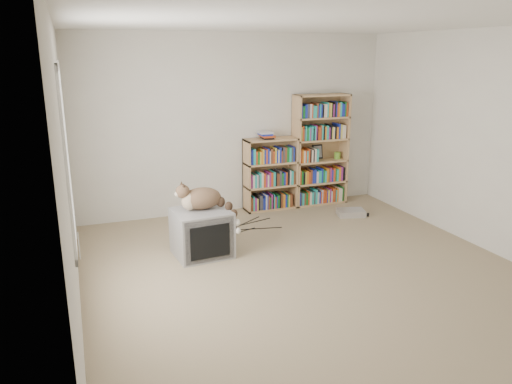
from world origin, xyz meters
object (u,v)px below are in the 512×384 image
object	(u,v)px
crt_tv	(202,233)
bookcase_tall	(319,152)
dvd_player	(351,213)
cat	(207,202)
bookcase_short	(270,176)

from	to	relation	value
crt_tv	bookcase_tall	bearing A→B (deg)	27.34
dvd_player	bookcase_tall	bearing A→B (deg)	116.80
dvd_player	cat	bearing A→B (deg)	-149.28
crt_tv	bookcase_tall	size ratio (longest dim) A/B	0.40
crt_tv	bookcase_tall	distance (m)	2.63
bookcase_tall	bookcase_short	bearing A→B (deg)	179.97
cat	dvd_player	size ratio (longest dim) A/B	1.80
bookcase_tall	dvd_player	distance (m)	1.05
cat	bookcase_short	bearing A→B (deg)	43.16
cat	bookcase_tall	distance (m)	2.51
crt_tv	bookcase_tall	xyz separation A→B (m)	(2.18, 1.37, 0.53)
cat	bookcase_short	world-z (taller)	bookcase_short
bookcase_short	cat	bearing A→B (deg)	-134.11
cat	bookcase_tall	world-z (taller)	bookcase_tall
bookcase_tall	bookcase_short	size ratio (longest dim) A/B	1.57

